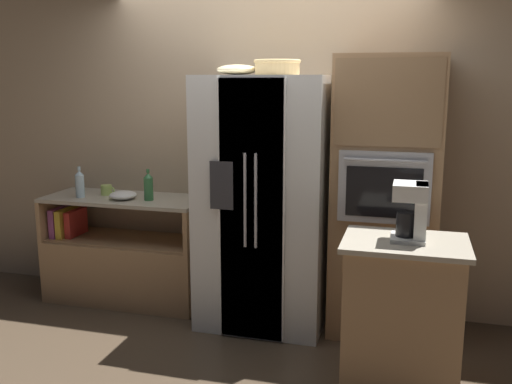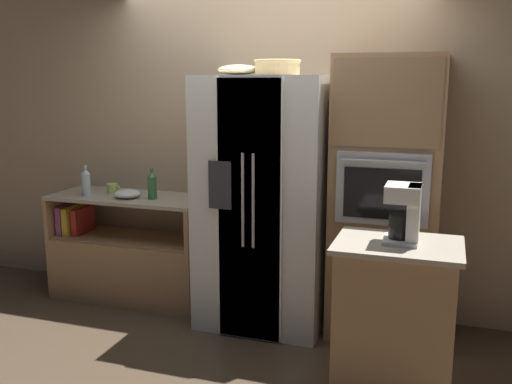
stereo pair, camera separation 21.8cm
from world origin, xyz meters
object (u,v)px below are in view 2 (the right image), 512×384
refrigerator (265,202)px  wall_oven (386,199)px  wicker_basket (277,66)px  bottle_tall (86,182)px  coffee_maker (406,211)px  bottle_short (152,185)px  mug (113,188)px  fruit_bowl (238,70)px  mixing_bowl (127,194)px

refrigerator → wall_oven: (0.88, 0.07, 0.07)m
wicker_basket → bottle_tall: bearing=178.8°
wicker_basket → coffee_maker: size_ratio=1.01×
refrigerator → bottle_short: refrigerator is taller
mug → wall_oven: bearing=-1.8°
wall_oven → fruit_bowl: wall_oven is taller
fruit_bowl → coffee_maker: (1.29, -0.79, -0.79)m
wicker_basket → mug: size_ratio=2.71×
refrigerator → mug: 1.42m
mixing_bowl → wicker_basket: bearing=-2.6°
mug → mixing_bowl: 0.25m
wall_oven → mixing_bowl: 2.08m
fruit_bowl → mixing_bowl: fruit_bowl is taller
bottle_short → refrigerator: bearing=-2.8°
fruit_bowl → bottle_tall: size_ratio=1.19×
wicker_basket → coffee_maker: (0.98, -0.75, -0.81)m
wicker_basket → fruit_bowl: wicker_basket is taller
fruit_bowl → bottle_short: bearing=176.9°
refrigerator → fruit_bowl: size_ratio=6.19×
refrigerator → fruit_bowl: fruit_bowl is taller
wicker_basket → bottle_short: size_ratio=1.32×
fruit_bowl → mixing_bowl: bearing=178.9°
wall_oven → bottle_tall: 2.46m
bottle_tall → bottle_short: (0.60, 0.05, -0.00)m
fruit_bowl → coffee_maker: size_ratio=0.91×
wicker_basket → bottle_short: 1.43m
refrigerator → bottle_tall: (-1.58, 0.00, 0.06)m
wall_oven → mug: 2.30m
fruit_bowl → bottle_tall: fruit_bowl is taller
fruit_bowl → bottle_tall: bearing=-179.8°
bottle_tall → mug: size_ratio=2.07×
wall_oven → wicker_basket: (-0.79, -0.10, 0.92)m
coffee_maker → mixing_bowl: bearing=160.4°
refrigerator → coffee_maker: size_ratio=5.65×
bottle_short → mixing_bowl: size_ratio=1.16×
bottle_tall → mug: (0.16, 0.14, -0.07)m
refrigerator → mixing_bowl: 1.20m
refrigerator → wall_oven: bearing=4.6°
wicker_basket → bottle_tall: size_ratio=1.31×
refrigerator → coffee_maker: refrigerator is taller
mixing_bowl → coffee_maker: size_ratio=0.66×
refrigerator → wicker_basket: bearing=-18.7°
bottle_short → coffee_maker: size_ratio=0.76×
refrigerator → wicker_basket: 1.00m
refrigerator → mixing_bowl: refrigerator is taller
fruit_bowl → wall_oven: bearing=3.4°
refrigerator → wall_oven: 0.89m
refrigerator → mixing_bowl: size_ratio=8.59×
fruit_bowl → wicker_basket: bearing=-7.2°
bottle_tall → wall_oven: bearing=1.6°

